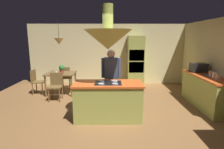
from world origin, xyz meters
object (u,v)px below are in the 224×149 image
Objects in this scene: dining_table at (61,76)px; chair_facing_island at (56,85)px; person_at_island at (111,76)px; canister_sugar at (215,75)px; chair_at_corner at (36,80)px; canister_flour at (219,77)px; chair_by_back_wall at (65,76)px; microwave_on_counter at (198,68)px; oven_tower at (135,61)px; kitchen_island at (108,101)px; canister_tea at (211,74)px; potted_plant_on_table at (62,69)px; cup_on_table at (56,73)px.

chair_facing_island reaches higher than dining_table.
person_at_island is 2.77m from canister_sugar.
chair_at_corner is 5.93× the size of canister_flour.
chair_by_back_wall is 1.89× the size of microwave_on_counter.
oven_tower is 2.36× the size of chair_by_back_wall.
microwave_on_counter is at bearing 15.19° from person_at_island.
oven_tower is 3.37m from chair_facing_island.
chair_by_back_wall is (-2.80, -0.49, -0.52)m from oven_tower.
kitchen_island is 2.96m from canister_tea.
microwave_on_counter is (0.00, 1.11, 0.07)m from canister_flour.
kitchen_island is at bearing -174.07° from canister_flour.
chair_facing_island is 0.71m from potted_plant_on_table.
canister_flour is at bearing -20.99° from potted_plant_on_table.
potted_plant_on_table is at bearing 129.07° from kitchen_island.
canister_sugar is (4.64, -1.41, 0.19)m from cup_on_table.
dining_table is (-2.80, -1.14, -0.38)m from oven_tower.
canister_tea is at bearing 0.00° from person_at_island.
cup_on_table is at bearing 146.72° from person_at_island.
kitchen_island is at bearing -153.67° from microwave_on_counter.
chair_at_corner is (-0.88, -0.65, 0.00)m from chair_by_back_wall.
oven_tower is 2.89m from chair_by_back_wall.
person_at_island is (0.08, 0.66, 0.50)m from kitchen_island.
canister_tea is at bearing -14.86° from cup_on_table.
dining_table is 0.67m from chair_facing_island.
oven_tower is 2.36× the size of chair_facing_island.
person_at_island is at bearing 176.28° from canister_sugar.
oven_tower is 2.36× the size of chair_at_corner.
chair_by_back_wall is at bearing 155.24° from canister_tea.
potted_plant_on_table is (-2.73, -1.23, -0.10)m from oven_tower.
canister_sugar reaches higher than canister_flour.
canister_tea is (4.54, -1.44, 0.34)m from dining_table.
canister_tea is at bearing 90.00° from canister_flour.
kitchen_island is 2.93m from canister_sugar.
oven_tower reaches higher than chair_at_corner.
kitchen_island is at bearing -96.56° from person_at_island.
person_at_island reaches higher than canister_sugar.
person_at_island is 11.40× the size of canister_flour.
cup_on_table is (-1.88, 1.23, -0.15)m from person_at_island.
cup_on_table is 4.85m from canister_sugar.
chair_facing_island is (-1.78, 0.80, -0.46)m from person_at_island.
oven_tower is 3.05m from dining_table.
potted_plant_on_table is 4.79m from canister_flour.
microwave_on_counter is at bearing 26.33° from kitchen_island.
canister_flour is (4.47, -1.72, 0.06)m from potted_plant_on_table.
potted_plant_on_table is (0.07, -0.74, 0.42)m from chair_by_back_wall.
potted_plant_on_table is 1.87× the size of canister_sugar.
cup_on_table is (-0.17, -0.13, -0.12)m from potted_plant_on_table.
chair_facing_island is 4.63m from canister_tea.
potted_plant_on_table reaches higher than chair_facing_island.
microwave_on_counter is at bearing -5.91° from cup_on_table.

